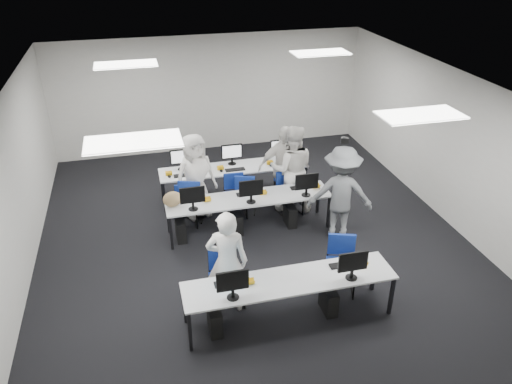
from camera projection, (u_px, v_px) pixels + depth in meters
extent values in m
plane|color=black|center=(251.00, 235.00, 9.78)|extent=(9.00, 9.00, 0.00)
plane|color=white|center=(251.00, 85.00, 8.35)|extent=(9.00, 9.00, 0.00)
cube|color=silver|center=(210.00, 94.00, 12.90)|extent=(8.00, 0.02, 3.00)
cube|color=silver|center=(353.00, 344.00, 5.23)|extent=(8.00, 0.02, 3.00)
cube|color=silver|center=(15.00, 191.00, 8.20)|extent=(0.02, 9.00, 3.00)
cube|color=silver|center=(446.00, 145.00, 9.93)|extent=(0.02, 9.00, 3.00)
cube|color=white|center=(133.00, 141.00, 6.22)|extent=(1.20, 0.60, 0.02)
cube|color=white|center=(421.00, 115.00, 7.09)|extent=(1.20, 0.60, 0.02)
cube|color=white|center=(126.00, 64.00, 9.63)|extent=(1.20, 0.60, 0.02)
cube|color=white|center=(320.00, 53.00, 10.50)|extent=(1.20, 0.60, 0.02)
cube|color=silver|center=(290.00, 281.00, 7.39)|extent=(3.20, 0.70, 0.03)
cube|color=black|center=(190.00, 332.00, 6.97)|extent=(0.05, 0.05, 0.70)
cube|color=black|center=(185.00, 304.00, 7.48)|extent=(0.05, 0.05, 0.70)
cube|color=black|center=(391.00, 296.00, 7.64)|extent=(0.05, 0.05, 0.70)
cube|color=black|center=(374.00, 273.00, 8.15)|extent=(0.05, 0.05, 0.70)
cube|color=silver|center=(249.00, 198.00, 9.61)|extent=(3.20, 0.70, 0.03)
cube|color=black|center=(171.00, 233.00, 9.19)|extent=(0.05, 0.05, 0.70)
cube|color=black|center=(168.00, 217.00, 9.70)|extent=(0.05, 0.05, 0.70)
cube|color=black|center=(329.00, 212.00, 9.86)|extent=(0.05, 0.05, 0.70)
cube|color=black|center=(318.00, 198.00, 10.37)|extent=(0.05, 0.05, 0.70)
cube|color=silver|center=(234.00, 168.00, 10.80)|extent=(3.20, 0.70, 0.03)
cube|color=black|center=(164.00, 198.00, 10.38)|extent=(0.05, 0.05, 0.70)
cube|color=black|center=(162.00, 185.00, 10.89)|extent=(0.05, 0.05, 0.70)
cube|color=black|center=(305.00, 181.00, 11.06)|extent=(0.05, 0.05, 0.70)
cube|color=black|center=(297.00, 170.00, 11.57)|extent=(0.05, 0.05, 0.70)
cube|color=#0B5A98|center=(232.00, 281.00, 6.89)|extent=(0.46, 0.04, 0.32)
cube|color=black|center=(228.00, 283.00, 7.30)|extent=(0.42, 0.14, 0.02)
ellipsoid|color=black|center=(248.00, 279.00, 7.36)|extent=(0.07, 0.10, 0.04)
cube|color=black|center=(215.00, 320.00, 7.38)|extent=(0.18, 0.40, 0.42)
cube|color=white|center=(353.00, 262.00, 7.28)|extent=(0.46, 0.04, 0.32)
cube|color=black|center=(343.00, 265.00, 7.69)|extent=(0.42, 0.14, 0.02)
ellipsoid|color=black|center=(361.00, 261.00, 7.75)|extent=(0.07, 0.10, 0.04)
cube|color=black|center=(329.00, 300.00, 7.77)|extent=(0.18, 0.40, 0.42)
cube|color=white|center=(192.00, 195.00, 9.07)|extent=(0.46, 0.04, 0.32)
cube|color=black|center=(191.00, 201.00, 9.48)|extent=(0.42, 0.14, 0.02)
ellipsoid|color=black|center=(207.00, 198.00, 9.54)|extent=(0.07, 0.10, 0.04)
cube|color=black|center=(181.00, 230.00, 9.55)|extent=(0.18, 0.40, 0.42)
cube|color=white|center=(251.00, 188.00, 9.30)|extent=(0.46, 0.04, 0.32)
cube|color=black|center=(247.00, 194.00, 9.71)|extent=(0.42, 0.14, 0.02)
ellipsoid|color=black|center=(262.00, 192.00, 9.78)|extent=(0.07, 0.10, 0.04)
cube|color=black|center=(237.00, 222.00, 9.79)|extent=(0.18, 0.40, 0.42)
cube|color=white|center=(307.00, 181.00, 9.54)|extent=(0.46, 0.04, 0.32)
cube|color=black|center=(301.00, 187.00, 9.95)|extent=(0.42, 0.14, 0.02)
ellipsoid|color=black|center=(315.00, 185.00, 10.01)|extent=(0.07, 0.10, 0.04)
cube|color=black|center=(290.00, 215.00, 10.03)|extent=(0.18, 0.40, 0.42)
cube|color=white|center=(181.00, 156.00, 10.57)|extent=(0.46, 0.04, 0.32)
cube|color=black|center=(184.00, 175.00, 10.43)|extent=(0.42, 0.14, 0.02)
ellipsoid|color=black|center=(169.00, 176.00, 10.36)|extent=(0.07, 0.10, 0.04)
cube|color=black|center=(196.00, 193.00, 10.86)|extent=(0.18, 0.40, 0.42)
cube|color=white|center=(232.00, 151.00, 10.81)|extent=(0.46, 0.04, 0.32)
cube|color=black|center=(235.00, 170.00, 10.67)|extent=(0.42, 0.14, 0.02)
ellipsoid|color=black|center=(221.00, 171.00, 10.60)|extent=(0.07, 0.10, 0.04)
cube|color=black|center=(245.00, 187.00, 11.10)|extent=(0.18, 0.40, 0.42)
cube|color=white|center=(280.00, 146.00, 11.04)|extent=(0.46, 0.04, 0.32)
cube|color=black|center=(284.00, 164.00, 10.91)|extent=(0.42, 0.14, 0.02)
ellipsoid|color=black|center=(271.00, 165.00, 10.84)|extent=(0.07, 0.10, 0.04)
cube|color=black|center=(292.00, 182.00, 11.33)|extent=(0.18, 0.40, 0.42)
cube|color=navy|center=(227.00, 278.00, 7.81)|extent=(0.51, 0.50, 0.06)
cube|color=navy|center=(222.00, 257.00, 7.85)|extent=(0.44, 0.11, 0.38)
cube|color=navy|center=(341.00, 266.00, 8.10)|extent=(0.58, 0.57, 0.06)
cube|color=navy|center=(342.00, 244.00, 8.15)|extent=(0.44, 0.19, 0.38)
cube|color=navy|center=(186.00, 207.00, 9.92)|extent=(0.41, 0.40, 0.05)
cube|color=navy|center=(184.00, 192.00, 9.96)|extent=(0.38, 0.06, 0.33)
cube|color=navy|center=(235.00, 196.00, 10.25)|extent=(0.44, 0.43, 0.06)
cube|color=navy|center=(234.00, 181.00, 10.30)|extent=(0.41, 0.07, 0.35)
cube|color=navy|center=(290.00, 194.00, 10.31)|extent=(0.53, 0.52, 0.06)
cube|color=navy|center=(285.00, 178.00, 10.34)|extent=(0.42, 0.15, 0.36)
cube|color=navy|center=(192.00, 197.00, 10.14)|extent=(0.58, 0.56, 0.06)
cube|color=navy|center=(189.00, 190.00, 9.82)|extent=(0.43, 0.19, 0.38)
cube|color=navy|center=(246.00, 191.00, 10.42)|extent=(0.55, 0.53, 0.06)
cube|color=navy|center=(245.00, 184.00, 10.13)|extent=(0.41, 0.18, 0.36)
cube|color=navy|center=(288.00, 182.00, 10.71)|extent=(0.53, 0.51, 0.06)
cube|color=navy|center=(293.00, 174.00, 10.41)|extent=(0.45, 0.12, 0.38)
ellipsoid|color=#96714D|center=(172.00, 199.00, 9.24)|extent=(0.39, 0.28, 0.30)
imported|color=silver|center=(227.00, 262.00, 7.54)|extent=(0.72, 0.57, 1.74)
imported|color=silver|center=(292.00, 169.00, 10.25)|extent=(1.05, 0.91, 1.87)
imported|color=silver|center=(195.00, 176.00, 10.05)|extent=(1.01, 0.83, 1.79)
imported|color=silver|center=(283.00, 168.00, 10.35)|extent=(1.10, 0.50, 1.83)
imported|color=slate|center=(341.00, 194.00, 9.31)|extent=(1.38, 1.07, 1.87)
cube|color=black|center=(345.00, 140.00, 8.99)|extent=(0.19, 0.22, 0.10)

